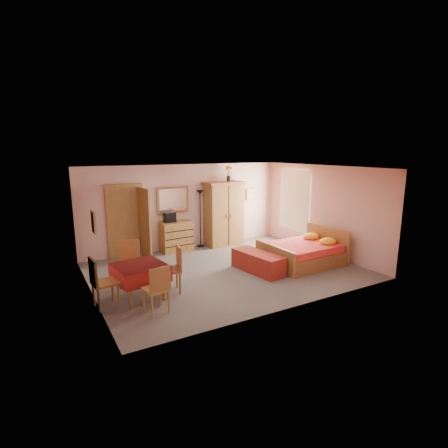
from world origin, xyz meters
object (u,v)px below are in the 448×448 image
bed (302,248)px  chair_west (105,282)px  stereo (170,217)px  chair_north (129,264)px  chair_south (156,288)px  dining_table (140,281)px  wall_mirror (173,200)px  floor_lamp (200,219)px  wardrobe (224,214)px  chair_east (169,269)px  sunflower_vase (229,174)px  bench (258,262)px  chest_of_drawers (176,236)px

bed → chair_west: 5.13m
stereo → chair_north: (-1.79, -2.12, -0.55)m
chair_south → chair_north: chair_north is taller
dining_table → wall_mirror: bearing=57.6°
chair_south → chair_west: bearing=129.8°
wall_mirror → chair_west: size_ratio=1.00×
floor_lamp → wardrobe: wardrobe is taller
chair_east → floor_lamp: bearing=-23.9°
wall_mirror → stereo: size_ratio=3.15×
sunflower_vase → bench: sunflower_vase is taller
chair_north → chair_east: 1.00m
chest_of_drawers → chair_west: chair_west is taller
chair_west → dining_table: bearing=90.5°
floor_lamp → chair_west: floor_lamp is taller
floor_lamp → dining_table: size_ratio=1.84×
bed → wardrobe: bearing=106.0°
floor_lamp → bench: (0.25, -2.83, -0.66)m
bench → floor_lamp: bearing=95.0°
sunflower_vase → chair_west: 5.61m
wardrobe → chair_east: size_ratio=1.99×
chair_west → chair_east: chair_east is taller
bench → chair_east: 2.43m
floor_lamp → bed: size_ratio=0.91×
bed → chair_east: bearing=179.5°
dining_table → bench: bearing=2.5°
stereo → sunflower_vase: (1.99, -0.06, 1.23)m
chair_south → dining_table: bearing=86.7°
chair_south → chair_west: chair_west is taller
chest_of_drawers → wardrobe: size_ratio=0.47×
stereo → chair_west: bearing=-130.1°
chair_south → bed: bearing=1.7°
wall_mirror → stereo: bearing=-134.3°
chair_south → chair_east: bearing=44.5°
chair_south → chair_north: (-0.10, 1.51, 0.05)m
chair_north → dining_table: bearing=110.3°
chair_north → stereo: bearing=-111.8°
sunflower_vase → chair_west: (-4.47, -2.88, -1.78)m
wardrobe → dining_table: size_ratio=2.08×
wardrobe → dining_table: wardrobe is taller
chest_of_drawers → stereo: (-0.19, 0.01, 0.61)m
chest_of_drawers → stereo: stereo is taller
floor_lamp → bench: bearing=-85.0°
bench → chair_south: (-2.97, -0.90, 0.22)m
wardrobe → chair_west: bearing=-148.9°
chair_east → chest_of_drawers: bearing=-12.3°
chair_west → chair_east: size_ratio=0.99×
bench → stereo: bearing=115.2°
stereo → chair_north: 2.83m
bench → dining_table: (-3.05, -0.13, 0.11)m
chest_of_drawers → sunflower_vase: bearing=-5.4°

